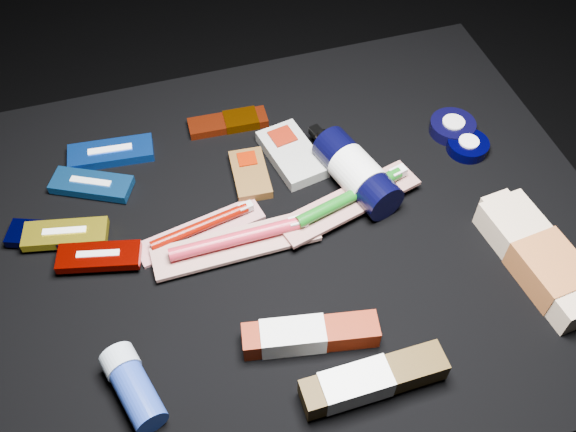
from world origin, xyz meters
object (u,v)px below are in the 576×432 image
object	(u,v)px
lotion_bottle	(356,172)
toothpaste_carton_red	(304,336)
bodywash_bottle	(541,260)
deodorant_stick	(133,386)

from	to	relation	value
lotion_bottle	toothpaste_carton_red	xyz separation A→B (m)	(-0.16, -0.23, -0.02)
bodywash_bottle	deodorant_stick	bearing A→B (deg)	175.53
lotion_bottle	bodywash_bottle	bearing A→B (deg)	-64.52
bodywash_bottle	deodorant_stick	size ratio (longest dim) A/B	1.96
deodorant_stick	toothpaste_carton_red	world-z (taller)	deodorant_stick
lotion_bottle	deodorant_stick	size ratio (longest dim) A/B	1.76
bodywash_bottle	lotion_bottle	bearing A→B (deg)	124.60
toothpaste_carton_red	deodorant_stick	bearing A→B (deg)	-167.92
toothpaste_carton_red	lotion_bottle	bearing A→B (deg)	66.13
lotion_bottle	deodorant_stick	bearing A→B (deg)	-163.16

